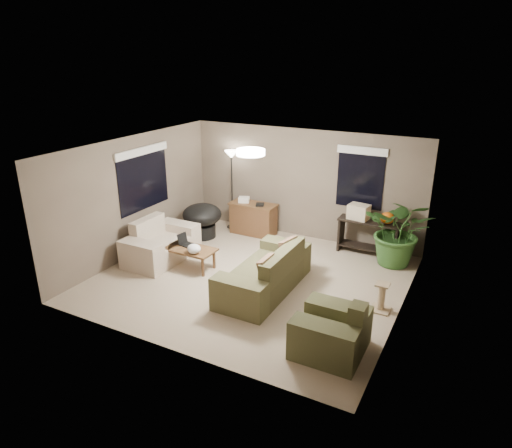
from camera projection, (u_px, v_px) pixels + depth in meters
The scene contains 20 objects.
room_shell at pixel (251, 217), 8.28m from camera, with size 5.50×5.50×5.50m.
main_sofa at pixel (266, 275), 8.21m from camera, with size 0.95×2.20×0.85m.
throw_pillows at pixel (280, 260), 7.97m from camera, with size 0.32×1.37×0.47m.
loveseat at pixel (160, 245), 9.47m from camera, with size 0.90×1.60×0.85m.
armchair at pixel (332, 333), 6.51m from camera, with size 0.95×1.00×0.85m.
coffee_table at pixel (190, 251), 9.03m from camera, with size 1.00×0.55×0.42m.
laptop at pixel (186, 242), 9.15m from camera, with size 0.40×0.29×0.24m.
plastic_bag at pixel (194, 249), 8.77m from camera, with size 0.27×0.24×0.19m, color white.
desk at pixel (253, 219), 10.76m from camera, with size 1.10×0.50×0.75m.
desk_papers at pixel (247, 201), 10.67m from camera, with size 0.73×0.32×0.12m.
console_table at pixel (369, 235), 9.66m from camera, with size 1.30×0.40×0.75m.
pumpkin at pixel (387, 218), 9.35m from camera, with size 0.29×0.29×0.24m, color orange.
cardboard_box at pixel (359, 212), 9.60m from camera, with size 0.42×0.31×0.31m, color beige.
papasan_chair at pixel (202, 218), 10.54m from camera, with size 1.18×1.18×0.80m.
floor_lamp at pixel (231, 164), 10.73m from camera, with size 0.32×0.32×1.91m.
ceiling_fixture at pixel (251, 152), 7.86m from camera, with size 0.50×0.50×0.10m, color white.
houseplant at pixel (399, 239), 9.11m from camera, with size 1.31×1.45×1.13m, color #2D5923.
cat_scratching_post at pixel (381, 299), 7.57m from camera, with size 0.32×0.32×0.50m.
window_left at pixel (143, 168), 9.52m from camera, with size 0.05×1.56×1.33m.
window_back at pixel (361, 168), 9.57m from camera, with size 1.06×0.05×1.33m.
Camera 1 is at (3.71, -6.85, 4.05)m, focal length 32.00 mm.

